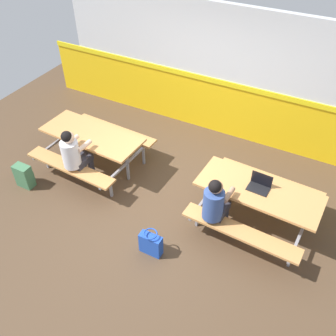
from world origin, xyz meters
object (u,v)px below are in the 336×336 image
(student_nearer, at_px, (74,154))
(tote_bag_bright, at_px, (151,244))
(student_further, at_px, (215,203))
(picnic_table_left, at_px, (93,141))
(laptop_dark, at_px, (259,185))
(picnic_table_right, at_px, (258,197))
(backpack_dark, at_px, (24,176))

(student_nearer, distance_m, tote_bag_bright, 2.04)
(student_further, bearing_deg, tote_bag_bright, -132.85)
(picnic_table_left, bearing_deg, student_nearer, -83.73)
(student_further, xyz_separation_m, tote_bag_bright, (-0.67, -0.73, -0.51))
(student_further, bearing_deg, laptop_dark, 50.91)
(picnic_table_right, relative_size, laptop_dark, 5.72)
(picnic_table_left, relative_size, student_nearer, 1.57)
(picnic_table_left, bearing_deg, picnic_table_right, 0.28)
(picnic_table_left, bearing_deg, student_further, -11.34)
(picnic_table_left, distance_m, laptop_dark, 3.06)
(backpack_dark, relative_size, tote_bag_bright, 1.02)
(picnic_table_left, relative_size, laptop_dark, 5.72)
(picnic_table_right, xyz_separation_m, laptop_dark, (-0.02, 0.04, 0.21))
(picnic_table_left, xyz_separation_m, student_further, (2.58, -0.52, 0.13))
(student_nearer, bearing_deg, picnic_table_right, 10.84)
(tote_bag_bright, bearing_deg, laptop_dark, 48.75)
(student_further, relative_size, backpack_dark, 2.74)
(laptop_dark, bearing_deg, picnic_table_left, -178.99)
(backpack_dark, distance_m, tote_bag_bright, 2.70)
(laptop_dark, xyz_separation_m, tote_bag_bright, (-1.14, -1.30, -0.59))
(backpack_dark, bearing_deg, student_nearer, 28.62)
(laptop_dark, distance_m, backpack_dark, 4.02)
(backpack_dark, height_order, tote_bag_bright, backpack_dark)
(picnic_table_left, xyz_separation_m, laptop_dark, (3.05, 0.05, 0.21))
(student_further, bearing_deg, picnic_table_right, 47.79)
(student_nearer, height_order, tote_bag_bright, student_nearer)
(tote_bag_bright, bearing_deg, backpack_dark, 175.24)
(picnic_table_right, height_order, laptop_dark, laptop_dark)
(laptop_dark, bearing_deg, tote_bag_bright, -131.25)
(picnic_table_right, bearing_deg, student_further, -132.21)
(student_nearer, relative_size, laptop_dark, 3.65)
(picnic_table_left, distance_m, picnic_table_right, 3.07)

